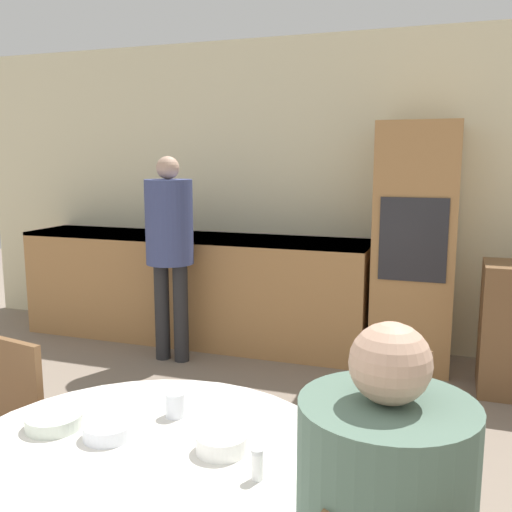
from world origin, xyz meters
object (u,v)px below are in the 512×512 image
bowl_centre (54,421)px  person_standing (170,237)px  chair_far_right (370,458)px  oven_unit (415,247)px  bowl_near (108,430)px  cup (175,405)px  bowl_far (222,443)px

bowl_centre → person_standing: bearing=109.9°
chair_far_right → person_standing: size_ratio=0.56×
oven_unit → bowl_near: (-0.70, -3.05, -0.16)m
oven_unit → person_standing: bearing=-163.6°
person_standing → bowl_centre: size_ratio=9.03×
bowl_near → cup: bearing=57.6°
chair_far_right → cup: size_ratio=11.16×
bowl_near → bowl_far: (0.36, 0.04, 0.00)m
cup → bowl_far: bearing=-34.8°
oven_unit → cup: 2.91m
bowl_centre → cup: bearing=31.4°
bowl_centre → bowl_far: bowl_far is taller
cup → bowl_near: size_ratio=0.53×
oven_unit → chair_far_right: 2.53m
person_standing → cup: (1.24, -2.32, -0.21)m
person_standing → oven_unit: bearing=16.4°
person_standing → cup: 2.64m
cup → bowl_far: cup is taller
chair_far_right → bowl_far: 0.69m
cup → bowl_centre: 0.38m
chair_far_right → bowl_near: 0.95m
bowl_near → bowl_centre: bowl_near is taller
oven_unit → bowl_far: (-0.34, -3.02, -0.16)m
oven_unit → person_standing: oven_unit is taller
oven_unit → bowl_far: oven_unit is taller
person_standing → bowl_centre: (0.91, -2.52, -0.23)m
bowl_centre → bowl_far: (0.56, 0.04, 0.01)m
oven_unit → bowl_far: 3.04m
oven_unit → bowl_centre: (-0.90, -3.05, -0.17)m
person_standing → cup: bearing=-61.9°
cup → bowl_near: bearing=-122.4°
chair_far_right → person_standing: 2.73m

